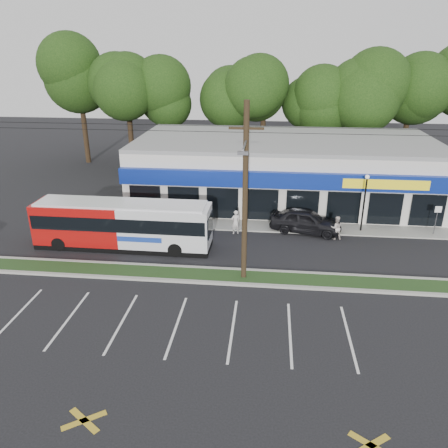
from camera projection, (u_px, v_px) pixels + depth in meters
ground at (189, 284)px, 24.62m from camera, size 120.00×120.00×0.00m
grass_strip at (192, 275)px, 25.52m from camera, size 40.00×1.60×0.12m
curb_south at (190, 282)px, 24.73m from camera, size 40.00×0.25×0.14m
curb_north at (195, 268)px, 26.30m from camera, size 40.00×0.25×0.14m
sidewalk at (277, 227)px, 32.41m from camera, size 32.00×2.20×0.10m
strip_mall at (284, 169)px, 37.76m from camera, size 25.00×12.55×5.30m
utility_pole at (242, 189)px, 23.17m from camera, size 50.00×2.77×10.00m
lamp_post at (365, 197)px, 30.65m from camera, size 0.30×0.30×4.25m
sign_post at (437, 215)px, 30.37m from camera, size 0.45×0.10×2.23m
tree_line at (270, 89)px, 45.04m from camera, size 46.76×6.76×11.83m
metrobus at (123, 224)px, 28.66m from camera, size 11.65×2.56×3.13m
car_dark at (306, 221)px, 31.29m from camera, size 5.35×3.01×1.72m
pedestrian_a at (236, 222)px, 30.98m from camera, size 0.76×0.65×1.76m
pedestrian_b at (336, 228)px, 30.13m from camera, size 0.88×0.73×1.67m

